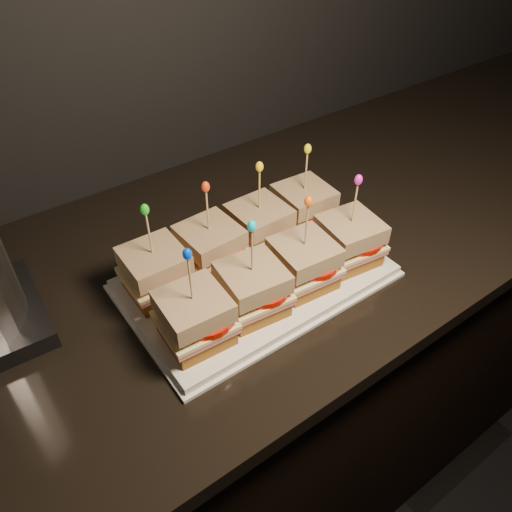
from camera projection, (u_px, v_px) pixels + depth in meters
cabinet at (340, 343)px, 1.31m from camera, size 2.54×0.60×0.88m
granite_slab at (364, 198)px, 1.01m from camera, size 2.58×0.64×0.03m
platter at (256, 278)px, 0.79m from camera, size 0.40×0.25×0.02m
platter_rim at (256, 281)px, 0.80m from camera, size 0.41×0.26×0.01m
sandwich_0_bread_bot at (158, 285)px, 0.75m from camera, size 0.09×0.09×0.02m
sandwich_0_ham at (157, 277)px, 0.74m from camera, size 0.09×0.09×0.01m
sandwich_0_cheese at (156, 274)px, 0.74m from camera, size 0.10×0.09×0.01m
sandwich_0_tomato at (165, 269)px, 0.74m from camera, size 0.08×0.08×0.01m
sandwich_0_bread_top at (154, 260)px, 0.72m from camera, size 0.09×0.09×0.03m
sandwich_0_pick at (150, 236)px, 0.69m from camera, size 0.00×0.00×0.09m
sandwich_0_frill at (145, 209)px, 0.66m from camera, size 0.01×0.01×0.02m
sandwich_1_bread_bot at (211, 261)px, 0.79m from camera, size 0.09×0.09×0.02m
sandwich_1_ham at (211, 253)px, 0.78m from camera, size 0.10×0.09×0.01m
sandwich_1_cheese at (210, 250)px, 0.78m from camera, size 0.10×0.10×0.01m
sandwich_1_tomato at (219, 245)px, 0.78m from camera, size 0.08×0.08×0.01m
sandwich_1_bread_top at (209, 236)px, 0.76m from camera, size 0.09×0.09×0.03m
sandwich_1_pick at (208, 213)px, 0.73m from camera, size 0.00×0.00×0.09m
sandwich_1_frill at (206, 187)px, 0.70m from camera, size 0.01×0.01×0.02m
sandwich_2_bread_bot at (259, 239)px, 0.84m from camera, size 0.08×0.08×0.02m
sandwich_2_ham at (259, 232)px, 0.83m from camera, size 0.09×0.09×0.01m
sandwich_2_cheese at (259, 228)px, 0.82m from camera, size 0.09×0.09×0.01m
sandwich_2_tomato at (267, 224)px, 0.82m from camera, size 0.08×0.08×0.01m
sandwich_2_bread_top at (259, 215)px, 0.80m from camera, size 0.09×0.09×0.03m
sandwich_2_pick at (259, 192)px, 0.78m from camera, size 0.00×0.00×0.09m
sandwich_2_frill at (260, 167)px, 0.75m from camera, size 0.01×0.01×0.02m
sandwich_3_bread_bot at (302, 219)px, 0.88m from camera, size 0.09×0.09×0.02m
sandwich_3_ham at (303, 212)px, 0.87m from camera, size 0.10×0.09×0.01m
sandwich_3_cheese at (303, 209)px, 0.86m from camera, size 0.10×0.10×0.01m
sandwich_3_tomato at (311, 205)px, 0.86m from camera, size 0.08×0.08×0.01m
sandwich_3_bread_top at (304, 196)px, 0.85m from camera, size 0.09×0.09×0.03m
sandwich_3_pick at (306, 173)px, 0.82m from camera, size 0.00×0.00×0.09m
sandwich_3_frill at (308, 149)px, 0.79m from camera, size 0.01×0.01×0.02m
sandwich_4_bread_bot at (196, 331)px, 0.68m from camera, size 0.09×0.09×0.02m
sandwich_4_ham at (195, 323)px, 0.67m from camera, size 0.10×0.09×0.01m
sandwich_4_cheese at (195, 320)px, 0.67m from camera, size 0.10×0.10×0.01m
sandwich_4_tomato at (205, 315)px, 0.67m from camera, size 0.08×0.08×0.01m
sandwich_4_bread_top at (193, 306)px, 0.65m from camera, size 0.09×0.09×0.03m
sandwich_4_pick at (190, 282)px, 0.62m from camera, size 0.00×0.00×0.09m
sandwich_4_frill at (187, 254)px, 0.59m from camera, size 0.01×0.01×0.02m
sandwich_5_bread_bot at (252, 302)px, 0.73m from camera, size 0.09×0.09×0.02m
sandwich_5_ham at (252, 294)px, 0.72m from camera, size 0.10×0.10×0.01m
sandwich_5_cheese at (252, 291)px, 0.71m from camera, size 0.10×0.10×0.01m
sandwich_5_tomato at (262, 286)px, 0.71m from camera, size 0.08×0.08×0.01m
sandwich_5_bread_top at (252, 277)px, 0.69m from camera, size 0.09×0.09×0.03m
sandwich_5_pick at (252, 253)px, 0.66m from camera, size 0.00×0.00×0.09m
sandwich_5_frill at (252, 226)px, 0.63m from camera, size 0.01×0.01×0.02m
sandwich_6_bread_bot at (302, 276)px, 0.77m from camera, size 0.09×0.09×0.02m
sandwich_6_ham at (303, 269)px, 0.76m from camera, size 0.10×0.10×0.01m
sandwich_6_cheese at (303, 265)px, 0.75m from camera, size 0.10×0.10×0.01m
sandwich_6_tomato at (312, 261)px, 0.75m from camera, size 0.08×0.08×0.01m
sandwich_6_bread_top at (304, 252)px, 0.74m from camera, size 0.09×0.09×0.03m
sandwich_6_pick at (306, 228)px, 0.71m from camera, size 0.00×0.00×0.09m
sandwich_6_frill at (308, 201)px, 0.68m from camera, size 0.01×0.01×0.02m
sandwich_7_bread_bot at (347, 253)px, 0.81m from camera, size 0.09×0.09×0.02m
sandwich_7_ham at (348, 246)px, 0.80m from camera, size 0.10×0.10×0.01m
sandwich_7_cheese at (349, 242)px, 0.79m from camera, size 0.10×0.10×0.01m
sandwich_7_tomato at (357, 238)px, 0.79m from camera, size 0.08×0.08×0.01m
sandwich_7_bread_top at (351, 229)px, 0.78m from camera, size 0.10×0.10×0.03m
sandwich_7_pick at (354, 205)px, 0.75m from camera, size 0.00×0.00×0.09m
sandwich_7_frill at (359, 180)px, 0.72m from camera, size 0.01×0.01×0.02m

